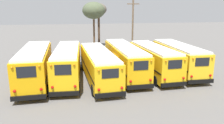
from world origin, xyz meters
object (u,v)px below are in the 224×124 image
school_bus_3 (125,59)px  utility_pole (133,26)px  school_bus_2 (98,64)px  school_bus_1 (68,63)px  school_bus_5 (178,58)px  school_bus_4 (153,60)px  school_bus_0 (35,65)px  bare_tree_1 (99,10)px  bare_tree_0 (94,11)px

school_bus_3 → utility_pole: size_ratio=1.25×
school_bus_2 → school_bus_3: bearing=21.4°
school_bus_1 → school_bus_5: bearing=2.2°
school_bus_4 → school_bus_5: 3.01m
school_bus_1 → school_bus_4: (8.99, 0.16, -0.08)m
school_bus_0 → bare_tree_1: size_ratio=1.29×
school_bus_3 → bare_tree_0: bare_tree_0 is taller
school_bus_0 → bare_tree_0: bearing=64.1°
utility_pole → school_bus_2: bearing=-122.2°
school_bus_3 → school_bus_4: size_ratio=1.14×
school_bus_0 → utility_pole: size_ratio=1.18×
bare_tree_1 → school_bus_4: bearing=-79.4°
school_bus_0 → school_bus_4: (11.99, 0.41, -0.14)m
school_bus_0 → bare_tree_1: bare_tree_1 is taller
school_bus_3 → utility_pole: bearing=69.3°
school_bus_0 → school_bus_5: 15.00m
school_bus_5 → bare_tree_1: size_ratio=1.21×
bare_tree_1 → bare_tree_0: bearing=-108.1°
school_bus_2 → bare_tree_0: (1.22, 15.01, 4.99)m
school_bus_2 → bare_tree_0: size_ratio=1.37×
school_bus_3 → school_bus_5: (5.99, -0.33, -0.02)m
school_bus_1 → school_bus_3: (6.00, 0.79, -0.03)m
school_bus_2 → school_bus_3: 3.22m
school_bus_5 → bare_tree_0: 16.89m
school_bus_2 → utility_pole: 12.34m
school_bus_5 → bare_tree_1: bearing=109.5°
school_bus_1 → school_bus_3: school_bus_1 is taller
school_bus_4 → bare_tree_0: size_ratio=1.18×
school_bus_1 → bare_tree_0: 15.97m
school_bus_4 → bare_tree_1: bare_tree_1 is taller
bare_tree_1 → utility_pole: bearing=-66.5°
school_bus_2 → school_bus_5: (8.99, 0.84, 0.09)m
school_bus_2 → bare_tree_1: bare_tree_1 is taller
school_bus_4 → bare_tree_1: bearing=100.6°
school_bus_3 → bare_tree_0: (-1.78, 13.84, 4.88)m
utility_pole → bare_tree_0: size_ratio=1.08×
school_bus_0 → school_bus_5: bearing=2.7°
bare_tree_0 → bare_tree_1: size_ratio=1.01×
school_bus_3 → utility_pole: (3.39, 8.98, 2.79)m
school_bus_5 → utility_pole: 10.07m
school_bus_5 → utility_pole: utility_pole is taller
school_bus_5 → school_bus_3: bearing=176.8°
school_bus_5 → school_bus_0: bearing=-177.3°
school_bus_2 → bare_tree_0: bare_tree_0 is taller
school_bus_3 → school_bus_5: school_bus_3 is taller
utility_pole → bare_tree_0: utility_pole is taller
utility_pole → bare_tree_1: size_ratio=1.09×
school_bus_1 → school_bus_2: size_ratio=0.91×
school_bus_1 → school_bus_2: (3.00, -0.39, -0.14)m
bare_tree_1 → school_bus_0: bearing=-114.3°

